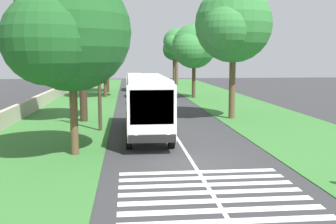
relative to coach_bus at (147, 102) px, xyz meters
The scene contains 19 objects.
ground 8.02m from the coach_bus, 166.54° to the right, with size 160.00×160.00×0.00m, color #333335.
grass_verge_left 10.07m from the coach_bus, 40.55° to the left, with size 120.00×8.00×0.04m, color #387533.
grass_verge_right 12.67m from the coach_bus, 53.20° to the right, with size 120.00×8.00×0.04m, color #387533.
centre_line 7.99m from the coach_bus, 13.53° to the right, with size 110.00×0.16×0.01m, color silver.
coach_bus is the anchor object (origin of this frame).
zebra_crossing 11.78m from the coach_bus, behind, with size 5.85×6.80×0.01m.
trailing_car_0 17.70m from the coach_bus, ahead, with size 4.30×1.78×1.43m.
trailing_car_1 26.50m from the coach_bus, ahead, with size 4.30×1.78×1.43m.
trailing_minibus_0 36.77m from the coach_bus, ahead, with size 6.00×2.14×2.53m.
roadside_tree_left_0 9.65m from the coach_bus, 38.41° to the left, with size 7.17×5.78×11.05m.
roadside_tree_left_1 26.25m from the coach_bus, ahead, with size 7.01×5.83×9.09m.
roadside_tree_left_2 7.63m from the coach_bus, 141.69° to the left, with size 7.05×5.89×9.03m.
roadside_tree_left_3 33.28m from the coach_bus, ahead, with size 6.81×6.04×10.72m.
roadside_tree_right_0 46.21m from the coach_bus, ahead, with size 5.71×4.61×9.93m.
roadside_tree_right_1 54.64m from the coach_bus, ahead, with size 5.55×4.48×8.77m.
roadside_tree_right_2 24.64m from the coach_bus, 16.01° to the right, with size 6.37×5.38×8.88m.
roadside_tree_right_3 10.95m from the coach_bus, 47.12° to the right, with size 7.36×6.08×10.54m.
utility_pole 4.07m from the coach_bus, 60.37° to the left, with size 0.24×1.40×8.07m.
roadside_wall 15.94m from the coach_bus, 38.14° to the left, with size 70.00×0.40×1.23m, color #B2A893.
Camera 1 is at (-18.09, 3.03, 4.89)m, focal length 43.56 mm.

